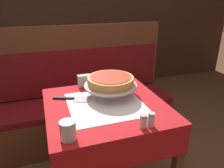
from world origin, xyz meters
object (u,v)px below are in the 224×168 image
Objects in this scene: pizza_server at (74,99)px; salt_shaker at (143,121)px; dining_table_rear at (51,60)px; pizza_pan_stand at (111,86)px; condiment_caddy at (55,47)px; pepper_shaker at (151,120)px; dining_table_front at (106,120)px; water_glass_near at (68,130)px; deep_dish_pizza at (111,80)px; napkin_holder at (84,81)px; booth_bench at (87,108)px.

salt_shaker is at bearing -57.72° from pizza_server.
dining_table_rear is 1.53m from pizza_pan_stand.
pizza_pan_stand is at bearing 94.69° from salt_shaker.
dining_table_rear is at bearing 100.24° from salt_shaker.
pepper_shaker is at bearing -80.13° from condiment_caddy.
water_glass_near is at bearing -133.16° from dining_table_front.
dining_table_rear is 2.16× the size of pizza_pan_stand.
dining_table_rear is 1.54m from deep_dish_pizza.
napkin_holder reaches higher than pizza_pan_stand.
salt_shaker reaches higher than pizza_server.
pizza_pan_stand is 4.80× the size of salt_shaker.
water_glass_near reaches higher than dining_table_front.
dining_table_rear is 0.45× the size of booth_bench.
condiment_caddy reaches higher than deep_dish_pizza.
dining_table_rear is at bearing 109.49° from booth_bench.
napkin_holder is (0.12, 0.20, 0.04)m from pizza_server.
napkin_holder is at bearing -102.60° from booth_bench.
pepper_shaker is at bearing -71.46° from napkin_holder.
dining_table_front is 2.14× the size of pizza_pan_stand.
pizza_server is 2.64× the size of water_glass_near.
condiment_caddy reaches higher than napkin_holder.
water_glass_near is at bearing -130.58° from pizza_pan_stand.
booth_bench is at bearing 87.24° from dining_table_front.
deep_dish_pizza reaches higher than pizza_pan_stand.
salt_shaker is at bearing -71.80° from dining_table_front.
dining_table_front is at bearing -92.76° from booth_bench.
salt_shaker reaches higher than dining_table_rear.
booth_bench is 0.84m from pizza_server.
water_glass_near is 0.54× the size of condiment_caddy.
pizza_server is 3.28× the size of pepper_shaker.
salt_shaker is (0.04, -0.43, -0.04)m from pizza_pan_stand.
dining_table_rear is at bearing 88.84° from water_glass_near.
pepper_shaker is (0.34, -0.46, 0.03)m from pizza_server.
dining_table_rear is at bearing 101.82° from deep_dish_pizza.
dining_table_rear is at bearing 97.81° from napkin_holder.
water_glass_near is at bearing -106.05° from booth_bench.
salt_shaker is 0.97× the size of pepper_shaker.
dining_table_rear is 1.96m from salt_shaker.
water_glass_near is 0.67m from napkin_holder.
booth_bench is at bearing 92.60° from deep_dish_pizza.
water_glass_near is (-0.28, -0.30, 0.17)m from dining_table_front.
pepper_shaker is at bearing 0.00° from salt_shaker.
booth_bench reaches higher than pizza_pan_stand.
dining_table_front is at bearing -122.53° from pizza_pan_stand.
pizza_pan_stand is at bearing 57.47° from dining_table_front.
booth_bench is 0.95m from condiment_caddy.
condiment_caddy reaches higher than salt_shaker.
dining_table_rear is 4.34× the size of condiment_caddy.
pizza_server reaches higher than dining_table_front.
pepper_shaker is (0.43, -0.03, -0.01)m from water_glass_near.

